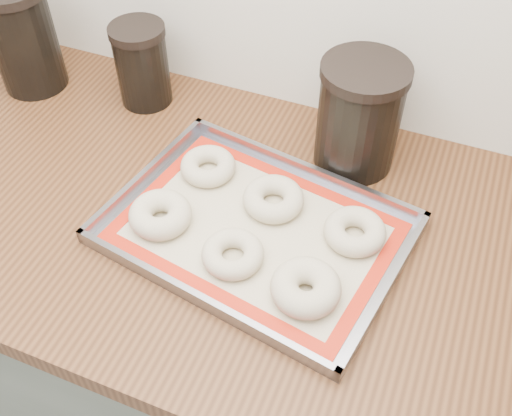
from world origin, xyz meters
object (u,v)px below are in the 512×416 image
at_px(canister_right, 359,116).
at_px(bagel_back_left, 208,166).
at_px(bagel_front_mid, 233,254).
at_px(canister_left, 23,38).
at_px(bagel_front_right, 306,288).
at_px(bagel_back_right, 355,231).
at_px(canister_mid, 142,64).
at_px(bagel_front_left, 160,215).
at_px(bagel_back_mid, 273,199).
at_px(baking_tray, 256,230).

bearing_deg(canister_right, bagel_back_left, -149.29).
relative_size(bagel_front_mid, canister_left, 0.45).
xyz_separation_m(bagel_front_right, bagel_back_right, (0.04, 0.13, -0.00)).
xyz_separation_m(bagel_front_right, canister_right, (-0.02, 0.32, 0.08)).
relative_size(bagel_front_right, canister_mid, 0.64).
bearing_deg(bagel_front_left, canister_mid, 123.04).
relative_size(bagel_front_mid, bagel_back_mid, 0.94).
bearing_deg(bagel_front_mid, canister_left, 154.00).
xyz_separation_m(bagel_back_left, canister_left, (-0.45, 0.11, 0.09)).
bearing_deg(canister_right, canister_left, -178.25).
bearing_deg(bagel_front_left, bagel_back_mid, 33.41).
distance_m(bagel_front_left, bagel_back_mid, 0.19).
distance_m(bagel_front_mid, bagel_back_right, 0.20).
bearing_deg(canister_mid, baking_tray, -36.14).
bearing_deg(bagel_front_mid, bagel_back_right, 35.11).
bearing_deg(baking_tray, bagel_front_right, -37.84).
height_order(bagel_front_left, bagel_back_right, bagel_front_left).
bearing_deg(canister_mid, bagel_front_left, -56.96).
height_order(baking_tray, bagel_front_mid, bagel_front_mid).
height_order(bagel_front_left, canister_right, canister_right).
relative_size(bagel_back_mid, bagel_back_right, 1.03).
bearing_deg(bagel_back_mid, bagel_front_mid, -97.23).
bearing_deg(bagel_front_right, bagel_back_mid, 125.55).
bearing_deg(bagel_front_left, bagel_front_right, -10.28).
bearing_deg(bagel_back_left, baking_tray, -36.13).
distance_m(bagel_front_left, canister_mid, 0.35).
xyz_separation_m(bagel_front_mid, canister_mid, (-0.33, 0.31, 0.06)).
height_order(bagel_back_mid, canister_mid, canister_mid).
xyz_separation_m(baking_tray, bagel_front_right, (0.11, -0.09, 0.02)).
height_order(bagel_back_right, canister_right, canister_right).
bearing_deg(canister_right, baking_tray, -112.87).
xyz_separation_m(bagel_front_mid, canister_left, (-0.56, 0.27, 0.09)).
bearing_deg(bagel_front_right, bagel_front_mid, 170.70).
bearing_deg(canister_right, bagel_front_mid, -109.86).
bearing_deg(baking_tray, bagel_back_mid, 84.70).
xyz_separation_m(baking_tray, canister_mid, (-0.34, 0.25, 0.07)).
relative_size(baking_tray, canister_right, 2.56).
xyz_separation_m(bagel_back_right, canister_left, (-0.72, 0.16, 0.09)).
height_order(canister_mid, canister_right, canister_right).
height_order(baking_tray, bagel_front_left, bagel_front_left).
bearing_deg(bagel_front_right, canister_mid, 143.42).
xyz_separation_m(bagel_front_left, bagel_back_left, (0.02, 0.13, -0.00)).
bearing_deg(bagel_back_mid, baking_tray, -95.30).
distance_m(bagel_back_left, bagel_back_mid, 0.14).
height_order(bagel_front_mid, bagel_back_right, bagel_back_right).
relative_size(bagel_front_left, bagel_front_mid, 1.06).
bearing_deg(bagel_back_right, bagel_front_mid, -144.89).
relative_size(bagel_front_mid, bagel_back_right, 0.98).
relative_size(baking_tray, bagel_front_right, 4.90).
distance_m(bagel_front_left, canister_right, 0.37).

